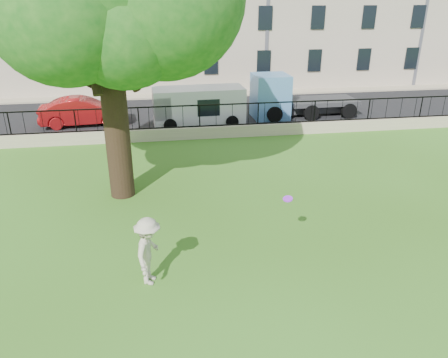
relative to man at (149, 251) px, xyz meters
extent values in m
plane|color=#355F16|center=(2.50, -0.24, -0.91)|extent=(120.00, 120.00, 0.00)
cube|color=gray|center=(2.50, 11.76, -0.61)|extent=(50.00, 0.40, 0.60)
cube|color=black|center=(2.50, 11.76, -0.28)|extent=(50.00, 0.05, 0.06)
cube|color=black|center=(2.50, 11.76, 0.79)|extent=(50.00, 0.05, 0.06)
cube|color=black|center=(2.50, 16.46, -0.90)|extent=(60.00, 9.00, 0.01)
cube|color=gray|center=(2.50, 21.66, -0.85)|extent=(60.00, 1.40, 0.12)
cylinder|color=black|center=(-1.00, 5.48, 1.47)|extent=(0.87, 0.87, 4.75)
imported|color=#BBB198|center=(0.00, 0.00, 0.00)|extent=(0.97, 1.31, 1.82)
cylinder|color=#A129EC|center=(3.80, 0.88, 0.75)|extent=(0.30, 0.31, 0.12)
imported|color=red|center=(-3.62, 15.16, -0.14)|extent=(4.82, 2.06, 1.54)
cube|color=silver|center=(2.70, 14.18, 0.13)|extent=(5.03, 2.15, 2.08)
cube|color=#548AC5|center=(9.00, 15.16, 0.35)|extent=(6.05, 2.25, 2.52)
camera|label=1|loc=(0.42, -9.45, 5.93)|focal=35.00mm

